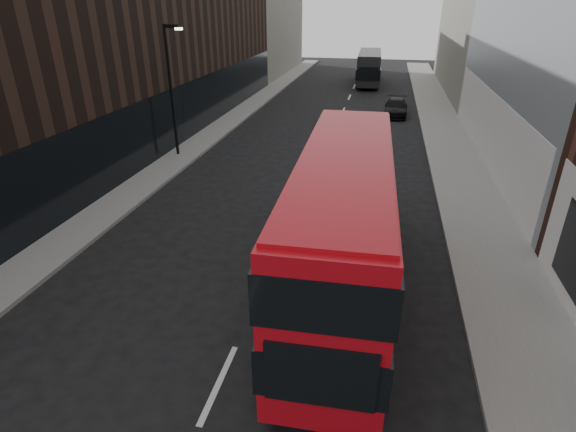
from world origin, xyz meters
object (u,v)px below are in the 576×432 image
Objects in this scene: red_bus at (343,220)px; grey_bus at (369,67)px; street_lamp at (172,83)px; car_c at (396,107)px; car_b at (343,121)px; car_a at (361,198)px.

grey_bus is at bearing 89.92° from red_bus.
street_lamp is 1.61× the size of car_c.
car_b is (8.74, 8.00, -3.57)m from street_lamp.
street_lamp reaches higher than car_b.
red_bus is at bearing -86.03° from car_a.
street_lamp is 0.68× the size of grey_bus.
street_lamp reaches higher than car_c.
car_a is (1.35, -33.76, -1.07)m from grey_bus.
car_a is at bearing -83.12° from car_b.
car_c is at bearing 52.83° from car_b.
street_lamp is 29.76m from grey_bus.
red_bus is 25.01m from car_c.
car_b is (-2.15, 13.66, -0.10)m from car_a.
grey_bus is 2.48× the size of car_a.
car_c is (2.89, -14.85, -1.15)m from grey_bus.
car_c is (1.82, 24.88, -1.87)m from red_bus.
car_a is at bearing -89.32° from grey_bus.
street_lamp is at bearing 130.73° from red_bus.
grey_bus is (-1.07, 39.73, -0.72)m from red_bus.
street_lamp is 1.89× the size of car_b.
car_a is (10.89, -5.66, -3.47)m from street_lamp.
grey_bus is at bearing 103.26° from car_c.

